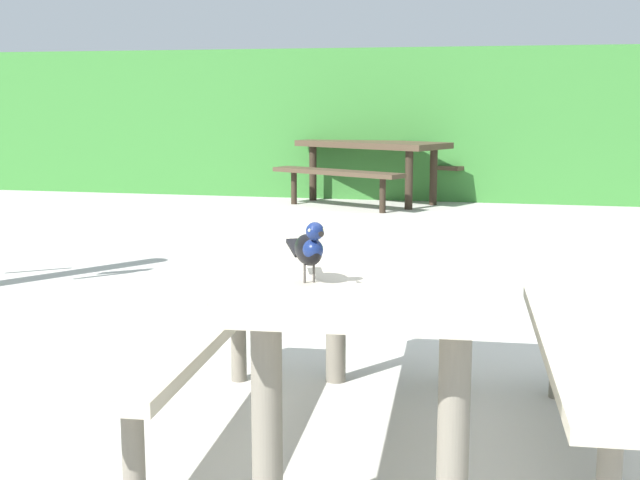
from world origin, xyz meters
TOP-DOWN VIEW (x-y plane):
  - ground_plane at (0.00, 0.00)m, footprint 60.00×60.00m
  - hedge_wall at (0.00, 8.28)m, footprint 28.00×1.92m
  - picnic_table_foreground at (-0.17, -0.27)m, footprint 1.79×1.85m
  - bird_grackle at (-0.29, -0.89)m, footprint 0.17×0.26m
  - picnic_table_mid_left at (-1.44, 7.05)m, footprint 2.27×2.26m

SIDE VIEW (x-z plane):
  - ground_plane at x=0.00m, z-range 0.00..0.00m
  - picnic_table_foreground at x=-0.17m, z-range 0.19..0.93m
  - picnic_table_mid_left at x=-1.44m, z-range 0.19..0.93m
  - bird_grackle at x=-0.29m, z-range 0.75..0.94m
  - hedge_wall at x=0.00m, z-range 0.00..1.86m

